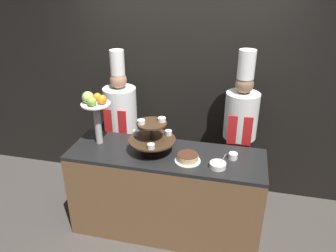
{
  "coord_description": "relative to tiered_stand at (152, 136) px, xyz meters",
  "views": [
    {
      "loc": [
        0.66,
        -2.38,
        2.58
      ],
      "look_at": [
        0.0,
        0.41,
        1.2
      ],
      "focal_mm": 35.0,
      "sensor_mm": 36.0,
      "label": 1
    }
  ],
  "objects": [
    {
      "name": "buffet_counter",
      "position": [
        0.13,
        0.01,
        -0.65
      ],
      "size": [
        1.93,
        0.62,
        0.95
      ],
      "color": "brown",
      "rests_on": "ground_plane"
    },
    {
      "name": "chef_center_left",
      "position": [
        0.82,
        0.6,
        -0.11
      ],
      "size": [
        0.36,
        0.36,
        1.87
      ],
      "color": "#28282D",
      "rests_on": "ground_plane"
    },
    {
      "name": "cake_round",
      "position": [
        0.37,
        -0.09,
        -0.14
      ],
      "size": [
        0.24,
        0.24,
        0.08
      ],
      "color": "white",
      "rests_on": "buffet_counter"
    },
    {
      "name": "chef_left",
      "position": [
        -0.55,
        0.6,
        -0.17
      ],
      "size": [
        0.38,
        0.38,
        1.79
      ],
      "color": "#28282D",
      "rests_on": "ground_plane"
    },
    {
      "name": "serving_bowl_near",
      "position": [
        0.65,
        -0.13,
        -0.15
      ],
      "size": [
        0.15,
        0.15,
        0.15
      ],
      "color": "white",
      "rests_on": "buffet_counter"
    },
    {
      "name": "fruit_pedestal",
      "position": [
        -0.6,
        0.06,
        0.22
      ],
      "size": [
        0.29,
        0.29,
        0.56
      ],
      "color": "#B2ADA8",
      "rests_on": "buffet_counter"
    },
    {
      "name": "tiered_stand",
      "position": [
        0.0,
        0.0,
        0.0
      ],
      "size": [
        0.46,
        0.46,
        0.36
      ],
      "color": "#3D2819",
      "rests_on": "buffet_counter"
    },
    {
      "name": "cup_white",
      "position": [
        0.78,
        0.05,
        -0.15
      ],
      "size": [
        0.09,
        0.09,
        0.06
      ],
      "color": "white",
      "rests_on": "buffet_counter"
    },
    {
      "name": "ground_plane",
      "position": [
        0.13,
        -0.31,
        -1.12
      ],
      "size": [
        14.0,
        14.0,
        0.0
      ],
      "primitive_type": "plane",
      "color": "#47423D"
    },
    {
      "name": "wall_back",
      "position": [
        0.13,
        0.97,
        0.28
      ],
      "size": [
        10.0,
        0.06,
        2.8
      ],
      "color": "black",
      "rests_on": "ground_plane"
    }
  ]
}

